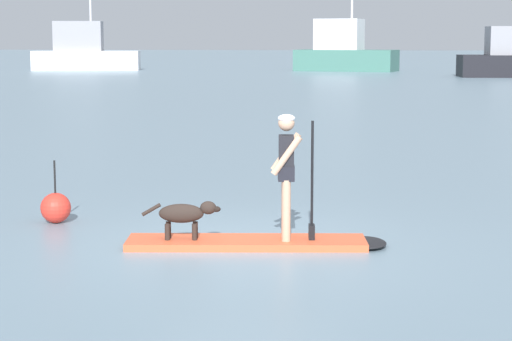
% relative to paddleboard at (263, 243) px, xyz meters
% --- Properties ---
extents(ground_plane, '(400.00, 400.00, 0.00)m').
position_rel_paddleboard_xyz_m(ground_plane, '(-0.23, -0.03, -0.05)').
color(ground_plane, slate).
extents(paddleboard, '(3.59, 1.18, 0.10)m').
position_rel_paddleboard_xyz_m(paddleboard, '(0.00, 0.00, 0.00)').
color(paddleboard, '#E55933').
rests_on(paddleboard, ground_plane).
extents(person_paddler, '(0.63, 0.52, 1.70)m').
position_rel_paddleboard_xyz_m(person_paddler, '(0.32, 0.04, 1.03)').
color(person_paddler, tan).
rests_on(person_paddler, paddleboard).
extents(dog, '(1.08, 0.29, 0.52)m').
position_rel_paddleboard_xyz_m(dog, '(-1.05, -0.13, 0.39)').
color(dog, '#2D231E').
rests_on(dog, paddleboard).
extents(moored_boat_center, '(9.47, 4.24, 9.98)m').
position_rel_paddleboard_xyz_m(moored_boat_center, '(-24.04, 67.06, 1.52)').
color(moored_boat_center, white).
rests_on(moored_boat_center, ground_plane).
extents(moored_boat_port, '(8.96, 5.38, 12.30)m').
position_rel_paddleboard_xyz_m(moored_boat_port, '(-1.56, 67.94, 1.59)').
color(moored_boat_port, '#3F7266').
rests_on(moored_boat_port, ground_plane).
extents(marker_buoy, '(0.47, 0.47, 0.97)m').
position_rel_paddleboard_xyz_m(marker_buoy, '(-3.35, 1.20, 0.18)').
color(marker_buoy, red).
rests_on(marker_buoy, ground_plane).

